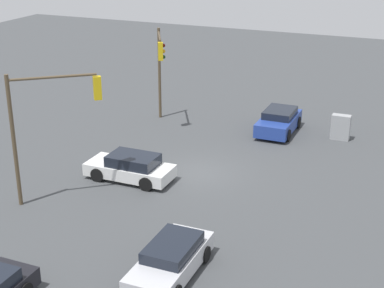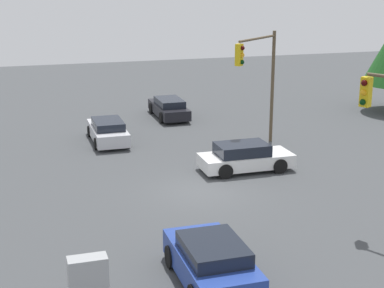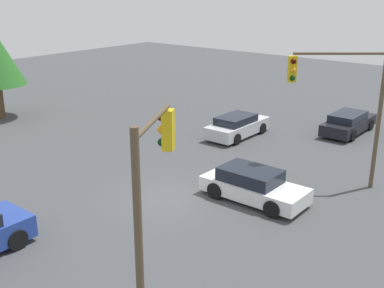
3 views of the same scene
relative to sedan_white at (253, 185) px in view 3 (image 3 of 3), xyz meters
name	(u,v)px [view 3 (image 3 of 3)]	position (x,y,z in m)	size (l,w,h in m)	color
ground_plane	(170,198)	(2.73, 2.05, -0.64)	(80.00, 80.00, 0.00)	#424447
sedan_white	(253,185)	(0.00, 0.00, 0.00)	(4.34, 1.93, 1.32)	silver
sedan_silver	(237,126)	(5.35, -6.80, -0.01)	(1.86, 4.34, 1.28)	silver
sedan_dark	(348,123)	(0.64, -11.51, -0.02)	(1.84, 4.54, 1.26)	black
traffic_signal_main	(344,94)	(-2.09, -3.36, 3.52)	(3.22, 2.71, 6.05)	brown
traffic_signal_cross	(152,191)	(-2.36, 8.31, 3.29)	(1.64, 2.71, 5.80)	brown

